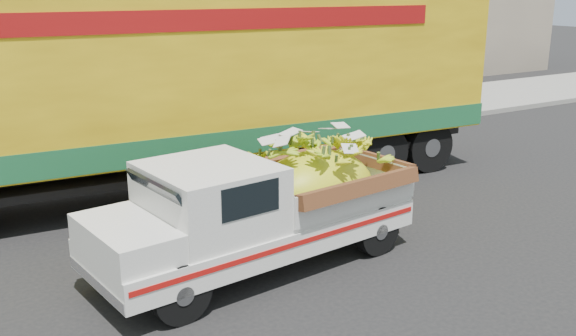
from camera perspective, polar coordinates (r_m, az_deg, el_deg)
ground at (r=10.30m, az=2.16°, el=-6.37°), size 100.00×100.00×0.00m
curb at (r=15.12m, az=-9.80°, el=1.07°), size 60.00×0.25×0.15m
sidewalk at (r=17.04m, az=-12.42°, el=2.61°), size 60.00×4.00×0.14m
building_right at (r=29.74m, az=9.45°, el=14.09°), size 14.00×6.00×6.00m
pickup_truck at (r=9.24m, az=-1.06°, el=-3.15°), size 4.88×2.26×1.65m
semi_trailer at (r=12.36m, az=-7.42°, el=7.54°), size 12.04×3.25×3.80m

